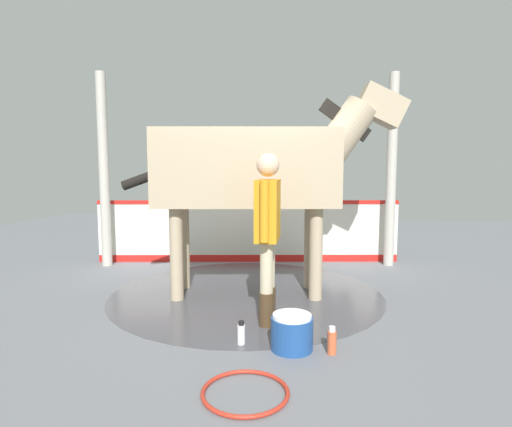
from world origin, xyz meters
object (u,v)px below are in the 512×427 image
object	(u,v)px
horse	(255,169)
hose_coil	(245,392)
handler	(268,225)
wash_bucket	(292,332)
bottle_spray	(332,341)
bottle_shampoo	(241,333)

from	to	relation	value
horse	hose_coil	bearing A→B (deg)	-91.95
handler	wash_bucket	world-z (taller)	handler
hose_coil	bottle_spray	bearing A→B (deg)	-37.76
hose_coil	wash_bucket	bearing A→B (deg)	-17.47
wash_bucket	hose_coil	size ratio (longest dim) A/B	0.59
wash_bucket	bottle_spray	world-z (taller)	wash_bucket
handler	bottle_spray	xyz separation A→B (m)	(-0.65, -0.66, -0.91)
bottle_shampoo	bottle_spray	bearing A→B (deg)	-93.74
horse	wash_bucket	bearing A→B (deg)	-79.35
wash_bucket	bottle_shampoo	size ratio (longest dim) A/B	1.71
bottle_spray	bottle_shampoo	bearing A→B (deg)	86.26
horse	bottle_spray	bearing A→B (deg)	-69.76
handler	hose_coil	distance (m)	1.74
wash_bucket	bottle_shampoo	world-z (taller)	wash_bucket
bottle_shampoo	hose_coil	distance (m)	0.86
horse	hose_coil	world-z (taller)	horse
bottle_spray	hose_coil	world-z (taller)	bottle_spray
handler	hose_coil	xyz separation A→B (m)	(-1.42, -0.06, -1.00)
handler	bottle_shampoo	bearing A→B (deg)	73.23
horse	wash_bucket	world-z (taller)	horse
handler	wash_bucket	xyz separation A→B (m)	(-0.62, -0.31, -0.86)
wash_bucket	bottle_shampoo	xyz separation A→B (m)	(0.03, 0.46, -0.06)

